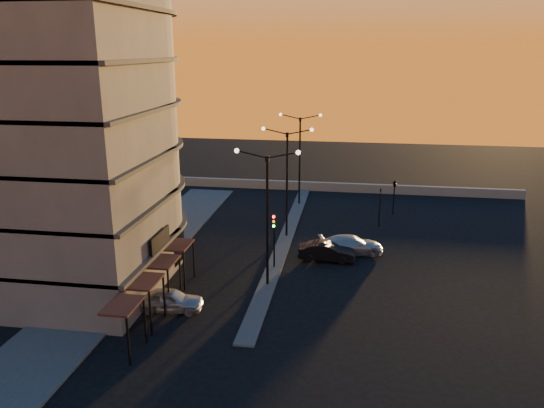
{
  "coord_description": "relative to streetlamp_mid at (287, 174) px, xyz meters",
  "views": [
    {
      "loc": [
        5.57,
        -33.02,
        15.67
      ],
      "look_at": [
        -0.5,
        5.13,
        4.34
      ],
      "focal_mm": 35.0,
      "sensor_mm": 36.0,
      "label": 1
    }
  ],
  "objects": [
    {
      "name": "streetlamp_near",
      "position": [
        0.0,
        -10.0,
        0.0
      ],
      "size": [
        4.32,
        0.32,
        9.51
      ],
      "color": "black",
      "rests_on": "ground"
    },
    {
      "name": "median",
      "position": [
        0.0,
        0.0,
        -5.53
      ],
      "size": [
        1.2,
        36.0,
        0.12
      ],
      "primitive_type": "cube",
      "color": "#484845",
      "rests_on": "ground"
    },
    {
      "name": "car_hatchback",
      "position": [
        -5.4,
        -14.53,
        -4.89
      ],
      "size": [
        4.25,
        2.05,
        1.4
      ],
      "primitive_type": "imported",
      "rotation": [
        0.0,
        0.0,
        1.67
      ],
      "color": "#B4B8BD",
      "rests_on": "ground"
    },
    {
      "name": "sidewalk_west",
      "position": [
        -10.5,
        -6.0,
        -5.53
      ],
      "size": [
        5.0,
        40.0,
        0.12
      ],
      "primitive_type": "cube",
      "color": "#484845",
      "rests_on": "ground"
    },
    {
      "name": "car_wagon",
      "position": [
        5.57,
        -3.12,
        -4.86
      ],
      "size": [
        5.39,
        3.19,
        1.47
      ],
      "primitive_type": "imported",
      "rotation": [
        0.0,
        0.0,
        1.81
      ],
      "color": "silver",
      "rests_on": "ground"
    },
    {
      "name": "ground",
      "position": [
        0.0,
        -10.0,
        -5.59
      ],
      "size": [
        120.0,
        120.0,
        0.0
      ],
      "primitive_type": "plane",
      "color": "black",
      "rests_on": "ground"
    },
    {
      "name": "streetlamp_mid",
      "position": [
        0.0,
        0.0,
        0.0
      ],
      "size": [
        4.32,
        0.32,
        9.51
      ],
      "color": "black",
      "rests_on": "ground"
    },
    {
      "name": "traffic_light_main",
      "position": [
        0.0,
        -7.13,
        -2.7
      ],
      "size": [
        0.28,
        0.44,
        4.25
      ],
      "color": "black",
      "rests_on": "ground"
    },
    {
      "name": "streetlamp_far",
      "position": [
        0.0,
        10.0,
        0.0
      ],
      "size": [
        4.32,
        0.32,
        9.51
      ],
      "color": "black",
      "rests_on": "ground"
    },
    {
      "name": "signal_east_b",
      "position": [
        9.5,
        8.0,
        -2.49
      ],
      "size": [
        0.42,
        1.99,
        3.6
      ],
      "color": "black",
      "rests_on": "ground"
    },
    {
      "name": "signal_east_a",
      "position": [
        8.0,
        4.0,
        -3.66
      ],
      "size": [
        0.13,
        0.16,
        3.6
      ],
      "color": "black",
      "rests_on": "ground"
    },
    {
      "name": "parapet",
      "position": [
        2.0,
        16.0,
        -5.09
      ],
      "size": [
        44.0,
        0.5,
        1.0
      ],
      "primitive_type": "cube",
      "color": "gray",
      "rests_on": "ground"
    },
    {
      "name": "car_sedan",
      "position": [
        3.76,
        -4.84,
        -4.88
      ],
      "size": [
        4.38,
        1.63,
        1.43
      ],
      "primitive_type": "imported",
      "rotation": [
        0.0,
        0.0,
        1.54
      ],
      "color": "black",
      "rests_on": "ground"
    },
    {
      "name": "building",
      "position": [
        -14.0,
        -9.97,
        6.32
      ],
      "size": [
        14.35,
        17.08,
        25.0
      ],
      "color": "#605C55",
      "rests_on": "ground"
    }
  ]
}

